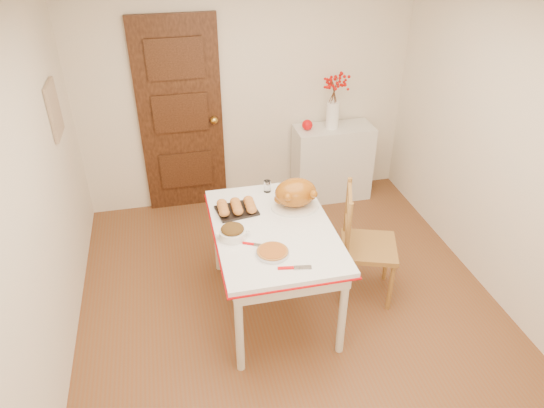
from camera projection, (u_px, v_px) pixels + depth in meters
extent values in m
cube|color=brown|center=(294.00, 314.00, 4.15)|extent=(3.50, 4.00, 0.00)
cube|color=beige|center=(247.00, 91.00, 5.14)|extent=(3.50, 0.00, 2.50)
cube|color=beige|center=(33.00, 214.00, 3.16)|extent=(0.00, 4.00, 2.50)
cube|color=beige|center=(517.00, 159.00, 3.82)|extent=(0.00, 4.00, 2.50)
cube|color=black|center=(181.00, 118.00, 5.10)|extent=(0.85, 0.06, 2.06)
cube|color=tan|center=(54.00, 110.00, 4.02)|extent=(0.03, 0.35, 0.45)
cube|color=silver|center=(332.00, 163.00, 5.57)|extent=(0.85, 0.38, 0.85)
sphere|color=red|center=(307.00, 125.00, 5.25)|extent=(0.11, 0.11, 0.11)
cylinder|color=#9B4E19|center=(273.00, 252.00, 3.51)|extent=(0.25, 0.25, 0.05)
cylinder|color=white|center=(267.00, 186.00, 4.25)|extent=(0.06, 0.06, 0.10)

